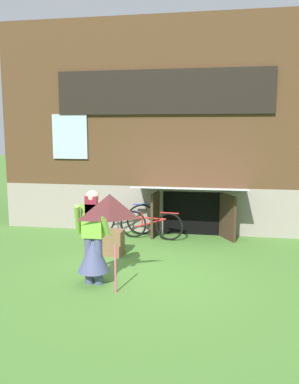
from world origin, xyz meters
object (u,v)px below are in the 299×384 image
object	(u,v)px
kite	(110,217)
bicycle_red	(151,225)
bicycle_blue	(121,219)
person	(93,245)
wooden_crate	(112,243)

from	to	relation	value
kite	bicycle_red	bearing A→B (deg)	89.49
bicycle_red	kite	bearing A→B (deg)	-83.76
bicycle_red	bicycle_blue	distance (m)	0.82
person	kite	bearing A→B (deg)	-50.20
person	bicycle_red	xyz separation A→B (m)	(0.45, 2.91, -0.32)
person	bicycle_blue	world-z (taller)	person
person	wooden_crate	world-z (taller)	person
wooden_crate	bicycle_blue	bearing A→B (deg)	98.07
person	bicycle_blue	size ratio (longest dim) A/B	0.90
person	kite	xyz separation A→B (m)	(0.42, -0.44, 0.59)
kite	wooden_crate	xyz separation A→B (m)	(-0.54, 2.02, -1.00)
person	bicycle_blue	distance (m)	3.17
bicycle_red	bicycle_blue	size ratio (longest dim) A/B	0.88
person	wooden_crate	xyz separation A→B (m)	(-0.12, 1.58, -0.41)
bicycle_red	person	bearing A→B (deg)	-92.01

